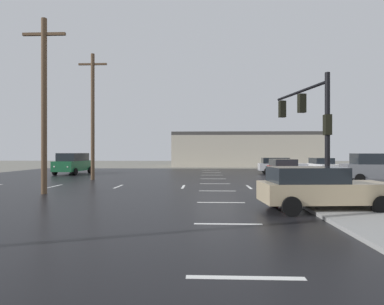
% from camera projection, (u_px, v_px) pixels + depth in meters
% --- Properties ---
extents(ground_plane, '(120.00, 120.00, 0.00)m').
position_uv_depth(ground_plane, '(216.00, 187.00, 19.31)').
color(ground_plane, slate).
extents(road_asphalt, '(44.00, 44.00, 0.02)m').
position_uv_depth(road_asphalt, '(216.00, 187.00, 19.31)').
color(road_asphalt, black).
rests_on(road_asphalt, ground_plane).
extents(snow_strip_curbside, '(4.00, 1.60, 0.06)m').
position_uv_depth(snow_strip_curbside, '(324.00, 193.00, 15.11)').
color(snow_strip_curbside, white).
rests_on(snow_strip_curbside, sidewalk_corner).
extents(lane_markings, '(36.15, 36.15, 0.01)m').
position_uv_depth(lane_markings, '(238.00, 190.00, 17.89)').
color(lane_markings, silver).
rests_on(lane_markings, road_asphalt).
extents(traffic_signal_mast, '(1.27, 4.98, 5.51)m').
position_uv_depth(traffic_signal_mast, '(310.00, 117.00, 15.35)').
color(traffic_signal_mast, black).
rests_on(traffic_signal_mast, sidewalk_corner).
extents(strip_building_background, '(22.11, 8.00, 5.11)m').
position_uv_depth(strip_building_background, '(245.00, 150.00, 48.99)').
color(strip_building_background, '#BCB29E').
rests_on(strip_building_background, ground_plane).
extents(sedan_silver, '(4.60, 2.19, 1.58)m').
position_uv_depth(sedan_silver, '(280.00, 165.00, 30.98)').
color(sedan_silver, '#B7BABF').
rests_on(sedan_silver, road_asphalt).
extents(sedan_tan, '(4.64, 2.31, 1.58)m').
position_uv_depth(sedan_tan, '(320.00, 188.00, 11.40)').
color(sedan_tan, tan).
rests_on(sedan_tan, road_asphalt).
extents(suv_grey, '(4.97, 2.53, 2.03)m').
position_uv_depth(suv_grey, '(379.00, 167.00, 22.38)').
color(suv_grey, slate).
rests_on(suv_grey, road_asphalt).
extents(suv_green, '(2.36, 4.91, 2.03)m').
position_uv_depth(suv_green, '(73.00, 163.00, 30.89)').
color(suv_green, '#195933').
rests_on(suv_green, road_asphalt).
extents(sedan_red, '(2.07, 4.56, 1.58)m').
position_uv_depth(sedan_red, '(284.00, 169.00, 24.38)').
color(sedan_red, '#B21919').
rests_on(sedan_red, road_asphalt).
extents(sedan_white, '(2.10, 4.57, 1.58)m').
position_uv_depth(sedan_white, '(323.00, 166.00, 29.90)').
color(sedan_white, white).
rests_on(sedan_white, road_asphalt).
extents(utility_pole_mid, '(2.20, 0.28, 8.92)m').
position_uv_depth(utility_pole_mid, '(44.00, 102.00, 16.09)').
color(utility_pole_mid, brown).
rests_on(utility_pole_mid, ground_plane).
extents(utility_pole_far, '(2.20, 0.28, 9.75)m').
position_uv_depth(utility_pole_far, '(93.00, 114.00, 24.56)').
color(utility_pole_far, brown).
rests_on(utility_pole_far, ground_plane).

